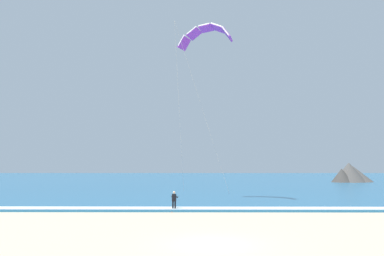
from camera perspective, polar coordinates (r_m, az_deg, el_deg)
ground_plane at (r=17.80m, az=3.29°, el=-19.00°), size 200.00×200.00×0.00m
sea at (r=88.65m, az=0.97°, el=-8.65°), size 200.00×120.00×0.20m
surf_foam at (r=29.81m, az=2.08°, el=-13.37°), size 200.00×1.74×0.04m
surfboard at (r=29.48m, az=-3.06°, el=-13.82°), size 0.76×1.46×0.09m
kitesurfer at (r=29.39m, az=-3.04°, el=-12.05°), size 0.60×0.60×1.69m
kite_primary at (r=36.80m, az=2.25°, el=15.58°), size 5.80×6.51×17.37m
headland_right at (r=81.61m, az=25.14°, el=-7.02°), size 9.98×8.95×4.35m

